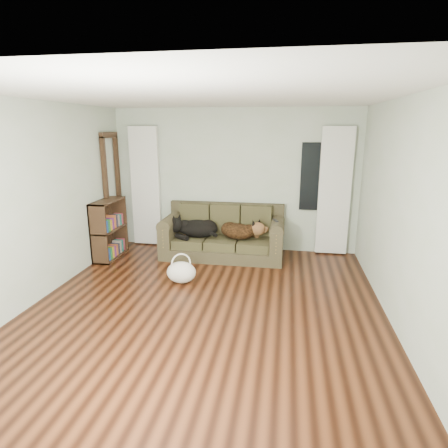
% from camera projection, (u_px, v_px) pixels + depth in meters
% --- Properties ---
extents(floor, '(5.00, 5.00, 0.00)m').
position_uv_depth(floor, '(206.00, 306.00, 4.86)').
color(floor, black).
rests_on(floor, ground).
extents(ceiling, '(5.00, 5.00, 0.00)m').
position_uv_depth(ceiling, '(204.00, 95.00, 4.21)').
color(ceiling, white).
rests_on(ceiling, ground).
extents(wall_back, '(4.50, 0.04, 2.60)m').
position_uv_depth(wall_back, '(234.00, 180.00, 6.92)').
color(wall_back, '#B9C0B7').
rests_on(wall_back, ground).
extents(wall_left, '(0.04, 5.00, 2.60)m').
position_uv_depth(wall_left, '(37.00, 202.00, 4.90)').
color(wall_left, '#B9C0B7').
rests_on(wall_left, ground).
extents(wall_right, '(0.04, 5.00, 2.60)m').
position_uv_depth(wall_right, '(402.00, 215.00, 4.17)').
color(wall_right, '#B9C0B7').
rests_on(wall_right, ground).
extents(curtain_left, '(0.55, 0.08, 2.25)m').
position_uv_depth(curtain_left, '(146.00, 187.00, 7.15)').
color(curtain_left, white).
rests_on(curtain_left, ground).
extents(curtain_right, '(0.55, 0.08, 2.25)m').
position_uv_depth(curtain_right, '(334.00, 192.00, 6.59)').
color(curtain_right, white).
rests_on(curtain_right, ground).
extents(window_pane, '(0.50, 0.03, 1.20)m').
position_uv_depth(window_pane, '(315.00, 177.00, 6.63)').
color(window_pane, black).
rests_on(window_pane, wall_back).
extents(door_casing, '(0.07, 0.60, 2.10)m').
position_uv_depth(door_casing, '(113.00, 194.00, 6.91)').
color(door_casing, black).
rests_on(door_casing, ground).
extents(sofa, '(2.13, 0.92, 0.87)m').
position_uv_depth(sofa, '(223.00, 232.00, 6.65)').
color(sofa, '#36341B').
rests_on(sofa, floor).
extents(dog_black_lab, '(0.78, 0.58, 0.31)m').
position_uv_depth(dog_black_lab, '(195.00, 229.00, 6.70)').
color(dog_black_lab, black).
rests_on(dog_black_lab, sofa).
extents(dog_shepherd, '(0.81, 0.72, 0.29)m').
position_uv_depth(dog_shepherd, '(240.00, 231.00, 6.57)').
color(dog_shepherd, black).
rests_on(dog_shepherd, sofa).
extents(tv_remote, '(0.09, 0.17, 0.02)m').
position_uv_depth(tv_remote, '(276.00, 220.00, 6.31)').
color(tv_remote, black).
rests_on(tv_remote, sofa).
extents(tote_bag, '(0.51, 0.43, 0.32)m').
position_uv_depth(tote_bag, '(181.00, 272.00, 5.56)').
color(tote_bag, silver).
rests_on(tote_bag, floor).
extents(bookshelf, '(0.40, 0.86, 1.03)m').
position_uv_depth(bookshelf, '(109.00, 230.00, 6.59)').
color(bookshelf, black).
rests_on(bookshelf, floor).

